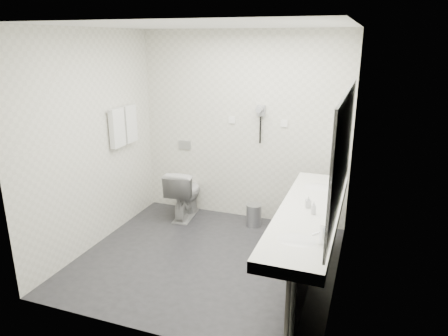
% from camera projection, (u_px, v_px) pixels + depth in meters
% --- Properties ---
extents(floor, '(2.80, 2.80, 0.00)m').
position_uv_depth(floor, '(207.00, 259.00, 4.66)').
color(floor, '#26252A').
rests_on(floor, ground).
extents(ceiling, '(2.80, 2.80, 0.00)m').
position_uv_depth(ceiling, '(204.00, 25.00, 3.92)').
color(ceiling, white).
rests_on(ceiling, wall_back).
extents(wall_back, '(2.80, 0.00, 2.80)m').
position_uv_depth(wall_back, '(243.00, 128.00, 5.46)').
color(wall_back, silver).
rests_on(wall_back, floor).
extents(wall_front, '(2.80, 0.00, 2.80)m').
position_uv_depth(wall_front, '(140.00, 195.00, 3.12)').
color(wall_front, silver).
rests_on(wall_front, floor).
extents(wall_left, '(0.00, 2.60, 2.60)m').
position_uv_depth(wall_left, '(93.00, 141.00, 4.74)').
color(wall_left, silver).
rests_on(wall_left, floor).
extents(wall_right, '(0.00, 2.60, 2.60)m').
position_uv_depth(wall_right, '(345.00, 166.00, 3.84)').
color(wall_right, silver).
rests_on(wall_right, floor).
extents(vanity_counter, '(0.55, 2.20, 0.10)m').
position_uv_depth(vanity_counter, '(309.00, 214.00, 3.88)').
color(vanity_counter, white).
rests_on(vanity_counter, floor).
extents(vanity_panel, '(0.03, 2.15, 0.75)m').
position_uv_depth(vanity_panel, '(309.00, 255.00, 4.00)').
color(vanity_panel, gray).
rests_on(vanity_panel, floor).
extents(vanity_post_near, '(0.06, 0.06, 0.75)m').
position_uv_depth(vanity_post_near, '(291.00, 322.00, 3.06)').
color(vanity_post_near, silver).
rests_on(vanity_post_near, floor).
extents(vanity_post_far, '(0.06, 0.06, 0.75)m').
position_uv_depth(vanity_post_far, '(325.00, 215.00, 4.92)').
color(vanity_post_far, silver).
rests_on(vanity_post_far, floor).
extents(mirror, '(0.02, 2.20, 1.05)m').
position_uv_depth(mirror, '(343.00, 150.00, 3.60)').
color(mirror, '#B2BCC6').
rests_on(mirror, wall_right).
extents(basin_near, '(0.40, 0.31, 0.05)m').
position_uv_depth(basin_near, '(296.00, 242.00, 3.29)').
color(basin_near, white).
rests_on(basin_near, vanity_counter).
extents(basin_far, '(0.40, 0.31, 0.05)m').
position_uv_depth(basin_far, '(318.00, 188.00, 4.45)').
color(basin_far, white).
rests_on(basin_far, vanity_counter).
extents(faucet_near, '(0.04, 0.04, 0.15)m').
position_uv_depth(faucet_near, '(322.00, 235.00, 3.20)').
color(faucet_near, silver).
rests_on(faucet_near, vanity_counter).
extents(faucet_far, '(0.04, 0.04, 0.15)m').
position_uv_depth(faucet_far, '(338.00, 183.00, 4.36)').
color(faucet_far, silver).
rests_on(faucet_far, vanity_counter).
extents(soap_bottle_a, '(0.07, 0.07, 0.12)m').
position_uv_depth(soap_bottle_a, '(308.00, 202.00, 3.90)').
color(soap_bottle_a, white).
rests_on(soap_bottle_a, vanity_counter).
extents(soap_bottle_c, '(0.05, 0.05, 0.12)m').
position_uv_depth(soap_bottle_c, '(314.00, 208.00, 3.74)').
color(soap_bottle_c, white).
rests_on(soap_bottle_c, vanity_counter).
extents(glass_left, '(0.07, 0.07, 0.10)m').
position_uv_depth(glass_left, '(337.00, 197.00, 4.02)').
color(glass_left, silver).
rests_on(glass_left, vanity_counter).
extents(toilet, '(0.45, 0.72, 0.69)m').
position_uv_depth(toilet, '(185.00, 193.00, 5.69)').
color(toilet, white).
rests_on(toilet, floor).
extents(flush_plate, '(0.18, 0.02, 0.12)m').
position_uv_depth(flush_plate, '(185.00, 145.00, 5.81)').
color(flush_plate, '#B2B5BA').
rests_on(flush_plate, wall_back).
extents(pedal_bin, '(0.21, 0.21, 0.28)m').
position_uv_depth(pedal_bin, '(254.00, 216.00, 5.46)').
color(pedal_bin, '#B2B5BA').
rests_on(pedal_bin, floor).
extents(bin_lid, '(0.20, 0.20, 0.02)m').
position_uv_depth(bin_lid, '(254.00, 205.00, 5.42)').
color(bin_lid, '#B2B5BA').
rests_on(bin_lid, pedal_bin).
extents(towel_rail, '(0.02, 0.62, 0.02)m').
position_uv_depth(towel_rail, '(121.00, 108.00, 5.13)').
color(towel_rail, silver).
rests_on(towel_rail, wall_left).
extents(towel_near, '(0.07, 0.24, 0.48)m').
position_uv_depth(towel_near, '(117.00, 128.00, 5.07)').
color(towel_near, white).
rests_on(towel_near, towel_rail).
extents(towel_far, '(0.07, 0.24, 0.48)m').
position_uv_depth(towel_far, '(130.00, 124.00, 5.32)').
color(towel_far, white).
rests_on(towel_far, towel_rail).
extents(dryer_cradle, '(0.10, 0.04, 0.14)m').
position_uv_depth(dryer_cradle, '(261.00, 111.00, 5.27)').
color(dryer_cradle, '#96989C').
rests_on(dryer_cradle, wall_back).
extents(dryer_barrel, '(0.08, 0.14, 0.08)m').
position_uv_depth(dryer_barrel, '(260.00, 109.00, 5.20)').
color(dryer_barrel, '#96989C').
rests_on(dryer_barrel, dryer_cradle).
extents(dryer_cord, '(0.02, 0.02, 0.35)m').
position_uv_depth(dryer_cord, '(260.00, 130.00, 5.33)').
color(dryer_cord, black).
rests_on(dryer_cord, dryer_cradle).
extents(switch_plate_a, '(0.09, 0.02, 0.09)m').
position_uv_depth(switch_plate_a, '(232.00, 120.00, 5.46)').
color(switch_plate_a, white).
rests_on(switch_plate_a, wall_back).
extents(switch_plate_b, '(0.09, 0.02, 0.09)m').
position_uv_depth(switch_plate_b, '(284.00, 123.00, 5.24)').
color(switch_plate_b, white).
rests_on(switch_plate_b, wall_back).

